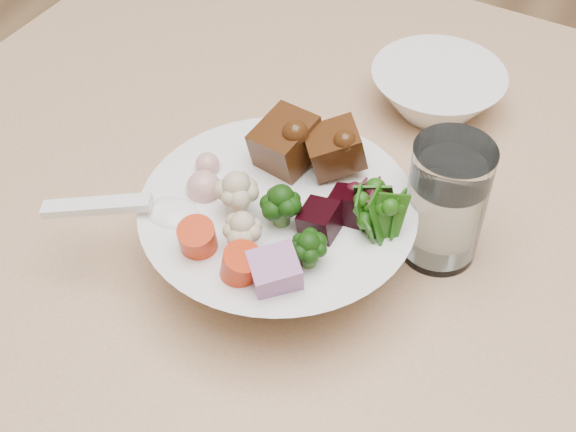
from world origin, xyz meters
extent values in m
cylinder|color=tan|center=(-0.55, 0.44, 0.36)|extent=(0.06, 0.06, 0.71)
cylinder|color=tan|center=(0.05, 0.50, 0.18)|extent=(0.03, 0.03, 0.37)
sphere|color=black|center=(-0.20, -0.03, 0.84)|extent=(0.04, 0.04, 0.04)
sphere|color=#C4B994|center=(-0.24, -0.03, 0.84)|extent=(0.04, 0.04, 0.04)
cube|color=black|center=(-0.15, 0.00, 0.83)|extent=(0.04, 0.04, 0.03)
cube|color=#9B5D95|center=(-0.18, -0.09, 0.83)|extent=(0.05, 0.05, 0.04)
cylinder|color=red|center=(-0.25, -0.08, 0.83)|extent=(0.04, 0.04, 0.03)
sphere|color=#D89D97|center=(-0.28, -0.02, 0.83)|extent=(0.03, 0.03, 0.03)
ellipsoid|color=white|center=(-0.29, -0.06, 0.82)|extent=(0.06, 0.05, 0.02)
cube|color=white|center=(-0.35, -0.08, 0.83)|extent=(0.09, 0.05, 0.02)
cylinder|color=silver|center=(-0.09, 0.06, 0.81)|extent=(0.07, 0.07, 0.12)
cylinder|color=white|center=(-0.09, 0.06, 0.80)|extent=(0.06, 0.06, 0.08)
camera|label=1|loc=(-0.01, -0.44, 1.30)|focal=50.00mm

